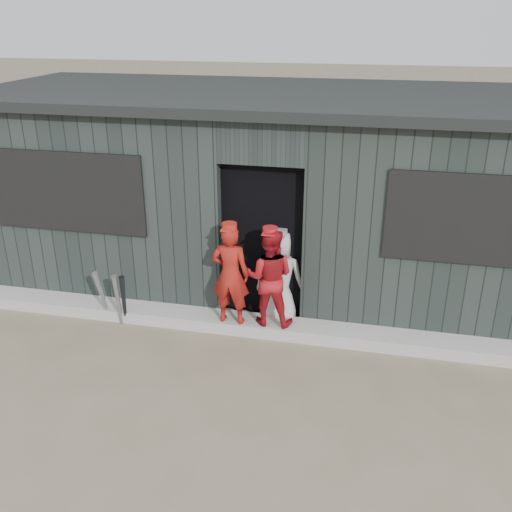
% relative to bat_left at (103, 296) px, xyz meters
% --- Properties ---
extents(ground, '(80.00, 80.00, 0.00)m').
position_rel_bat_left_xyz_m(ground, '(1.88, -1.61, -0.37)').
color(ground, '#6A5D49').
rests_on(ground, ground).
extents(curb, '(8.00, 0.36, 0.15)m').
position_rel_bat_left_xyz_m(curb, '(1.88, 0.21, -0.30)').
color(curb, '#A0A09B').
rests_on(curb, ground).
extents(bat_left, '(0.09, 0.28, 0.74)m').
position_rel_bat_left_xyz_m(bat_left, '(0.00, 0.00, 0.00)').
color(bat_left, gray).
rests_on(bat_left, ground).
extents(bat_mid, '(0.11, 0.20, 0.72)m').
position_rel_bat_left_xyz_m(bat_mid, '(0.22, -0.04, -0.01)').
color(bat_mid, gray).
rests_on(bat_mid, ground).
extents(bat_right, '(0.17, 0.24, 0.71)m').
position_rel_bat_left_xyz_m(bat_right, '(0.28, -0.00, -0.02)').
color(bat_right, black).
rests_on(bat_right, ground).
extents(player_red_left, '(0.45, 0.30, 1.23)m').
position_rel_bat_left_xyz_m(player_red_left, '(1.59, 0.13, 0.39)').
color(player_red_left, maroon).
rests_on(player_red_left, curb).
extents(player_red_right, '(0.58, 0.45, 1.19)m').
position_rel_bat_left_xyz_m(player_red_right, '(2.04, 0.21, 0.37)').
color(player_red_right, '#A1131B').
rests_on(player_red_right, curb).
extents(player_grey_back, '(0.61, 0.41, 1.21)m').
position_rel_bat_left_xyz_m(player_grey_back, '(2.10, 0.50, 0.23)').
color(player_grey_back, '#BABABA').
rests_on(player_grey_back, ground).
extents(dugout, '(8.30, 3.30, 2.62)m').
position_rel_bat_left_xyz_m(dugout, '(1.88, 1.90, 0.92)').
color(dugout, black).
rests_on(dugout, ground).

